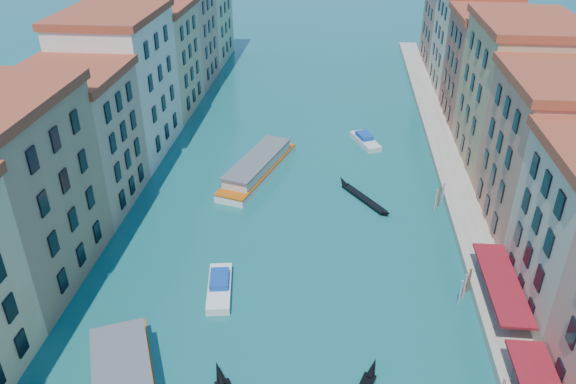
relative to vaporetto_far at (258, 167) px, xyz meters
name	(u,v)px	position (x,y,z in m)	size (l,w,h in m)	color
left_bank_palazzos	(105,104)	(-20.86, 0.31, 8.48)	(12.80, 128.40, 21.00)	beige
right_bank_palazzos	(526,118)	(35.14, 0.63, 8.52)	(12.80, 128.40, 21.00)	#964735
quay	(453,178)	(27.14, 0.63, -0.73)	(4.00, 140.00, 1.00)	gray
mooring_poles_right	(489,375)	(24.24, -35.57, 0.07)	(1.44, 54.24, 3.20)	brown
vaporetto_far	(258,167)	(0.00, 0.00, 0.00)	(9.23, 18.79, 2.73)	white
gondola_far	(363,197)	(14.63, -5.60, -0.90)	(7.24, 9.56, 1.59)	black
motorboat_mid	(219,286)	(-0.32, -25.57, -0.64)	(3.37, 7.57, 1.51)	white
motorboat_far	(365,140)	(15.36, 12.14, -0.65)	(4.94, 7.47, 1.49)	silver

